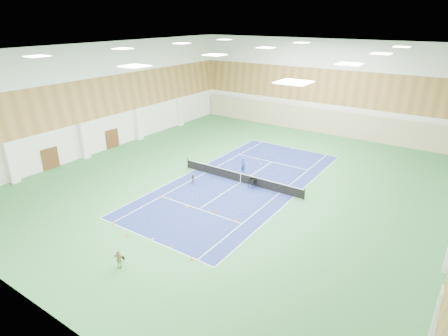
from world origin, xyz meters
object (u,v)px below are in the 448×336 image
object	(u,v)px
child_apron	(119,259)
coach	(243,165)
tennis_net	(241,177)
ball_cart	(252,184)
child_court	(193,179)

from	to	relation	value
child_apron	coach	bearing A→B (deg)	74.35
tennis_net	coach	distance (m)	2.44
tennis_net	coach	world-z (taller)	coach
tennis_net	child_apron	world-z (taller)	child_apron
child_apron	ball_cart	xyz separation A→B (m)	(1.07, 14.63, -0.12)
coach	ball_cart	xyz separation A→B (m)	(2.68, -2.79, -0.28)
child_apron	ball_cart	world-z (taller)	child_apron
coach	ball_cart	bearing A→B (deg)	151.88
coach	child_apron	bearing A→B (deg)	113.28
child_court	ball_cart	bearing A→B (deg)	21.00
tennis_net	coach	size ratio (longest dim) A/B	8.18
child_court	child_apron	size ratio (longest dim) A/B	0.84
ball_cart	child_apron	bearing A→B (deg)	-95.04
tennis_net	ball_cart	distance (m)	1.72
coach	child_court	size ratio (longest dim) A/B	1.51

